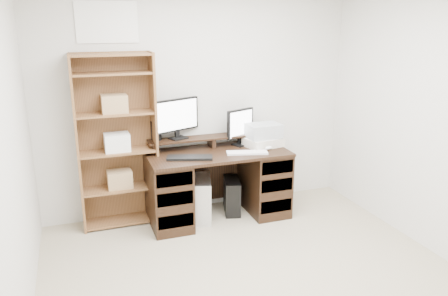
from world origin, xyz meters
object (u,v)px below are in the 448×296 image
monitor_small (240,126)px  bookshelf (117,140)px  printer (263,142)px  desk (218,183)px  tower_black (232,196)px  tower_silver (201,198)px  monitor_wide (177,117)px

monitor_small → bookshelf: (-1.35, 0.04, -0.05)m
printer → bookshelf: 1.59m
desk → tower_black: (0.19, 0.06, -0.20)m
desk → printer: bearing=4.0°
monitor_small → printer: size_ratio=1.04×
monitor_small → tower_silver: size_ratio=0.87×
tower_black → desk: bearing=-146.6°
tower_black → bookshelf: bookshelf is taller
monitor_wide → printer: bearing=-34.2°
monitor_wide → monitor_small: (0.70, -0.06, -0.14)m
monitor_small → bookshelf: bearing=155.3°
desk → bookshelf: (-1.02, 0.21, 0.53)m
printer → monitor_wide: bearing=156.0°
desk → bookshelf: 1.17m
monitor_wide → bookshelf: 0.67m
monitor_wide → printer: (0.93, -0.20, -0.31)m
monitor_small → printer: 0.31m
monitor_wide → monitor_small: 0.72m
tower_silver → tower_black: 0.38m
monitor_wide → monitor_small: bearing=-27.3°
tower_silver → printer: bearing=17.7°
monitor_small → tower_silver: (-0.51, -0.16, -0.74)m
monitor_small → tower_black: monitor_small is taller
printer → bookshelf: bearing=161.6°
tower_silver → desk: bearing=11.5°
desk → bookshelf: bookshelf is taller
tower_silver → bookshelf: (-0.83, 0.20, 0.69)m
printer → bookshelf: bookshelf is taller
tower_silver → tower_black: (0.38, 0.05, -0.04)m
monitor_wide → tower_black: bearing=-38.9°
monitor_wide → bookshelf: (-0.64, -0.02, -0.19)m
monitor_wide → bookshelf: bearing=159.7°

